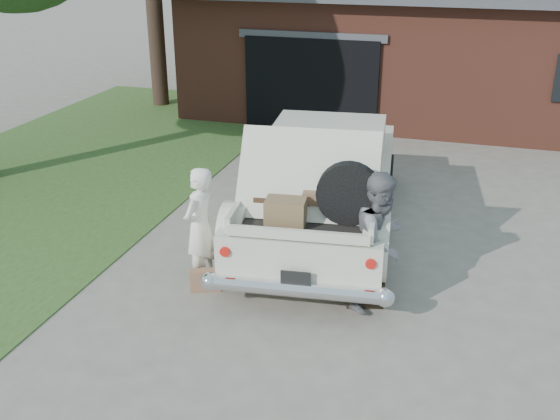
# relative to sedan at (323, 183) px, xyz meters

# --- Properties ---
(ground) EXTENTS (90.00, 90.00, 0.00)m
(ground) POSITION_rel_sedan_xyz_m (-0.13, -2.48, -0.82)
(ground) COLOR gray
(ground) RESTS_ON ground
(grass_strip) EXTENTS (6.00, 16.00, 0.02)m
(grass_strip) POSITION_rel_sedan_xyz_m (-5.63, 0.52, -0.81)
(grass_strip) COLOR #2D4C1E
(grass_strip) RESTS_ON ground
(house) EXTENTS (12.80, 7.80, 3.30)m
(house) POSITION_rel_sedan_xyz_m (0.85, 8.99, 0.85)
(house) COLOR brown
(house) RESTS_ON ground
(sedan) EXTENTS (2.77, 5.77, 2.10)m
(sedan) POSITION_rel_sedan_xyz_m (0.00, 0.00, 0.00)
(sedan) COLOR beige
(sedan) RESTS_ON ground
(woman_left) EXTENTS (0.48, 0.65, 1.64)m
(woman_left) POSITION_rel_sedan_xyz_m (-1.19, -2.10, 0.00)
(woman_left) COLOR white
(woman_left) RESTS_ON ground
(woman_right) EXTENTS (0.96, 1.07, 1.79)m
(woman_right) POSITION_rel_sedan_xyz_m (1.21, -1.99, 0.08)
(woman_right) COLOR slate
(woman_right) RESTS_ON ground
(suitcase_left) EXTENTS (0.42, 0.28, 0.31)m
(suitcase_left) POSITION_rel_sedan_xyz_m (-1.04, -2.35, -0.66)
(suitcase_left) COLOR #98694D
(suitcase_left) RESTS_ON ground
(suitcase_right) EXTENTS (0.50, 0.27, 0.37)m
(suitcase_right) POSITION_rel_sedan_xyz_m (1.08, -2.12, -0.64)
(suitcase_right) COLOR black
(suitcase_right) RESTS_ON ground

